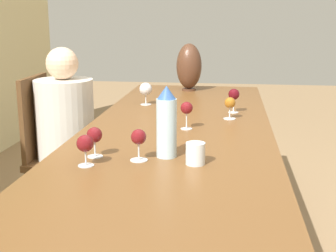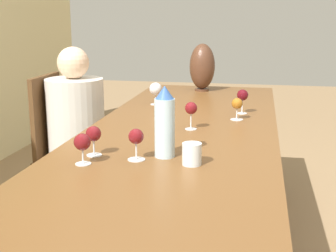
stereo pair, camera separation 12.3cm
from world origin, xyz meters
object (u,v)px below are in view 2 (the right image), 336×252
(water_tumbler, at_px, (192,154))
(wine_glass_0, at_px, (93,135))
(wine_glass_3, at_px, (191,109))
(water_bottle, at_px, (165,123))
(chair_far, at_px, (66,146))
(person_far, at_px, (79,131))
(vase, at_px, (202,67))
(wine_glass_4, at_px, (156,89))
(wine_glass_5, at_px, (237,105))
(wine_glass_6, at_px, (82,143))
(wine_glass_1, at_px, (243,96))
(wine_glass_2, at_px, (136,138))

(water_tumbler, height_order, wine_glass_0, wine_glass_0)
(wine_glass_3, bearing_deg, water_bottle, 175.54)
(chair_far, distance_m, person_far, 0.14)
(vase, height_order, wine_glass_4, vase)
(water_bottle, bearing_deg, wine_glass_3, -4.46)
(vase, distance_m, wine_glass_5, 1.00)
(water_bottle, xyz_separation_m, wine_glass_5, (0.74, -0.25, -0.06))
(wine_glass_0, height_order, wine_glass_4, wine_glass_4)
(wine_glass_3, distance_m, wine_glass_5, 0.34)
(wine_glass_4, xyz_separation_m, wine_glass_6, (-1.24, 0.01, -0.01))
(wine_glass_1, xyz_separation_m, wine_glass_4, (0.17, 0.55, -0.01))
(water_bottle, distance_m, wine_glass_4, 1.12)
(wine_glass_4, height_order, wine_glass_6, wine_glass_4)
(wine_glass_6, bearing_deg, vase, -7.22)
(wine_glass_6, xyz_separation_m, person_far, (1.11, 0.47, -0.25))
(wine_glass_3, relative_size, wine_glass_6, 1.14)
(water_bottle, height_order, vase, vase)
(chair_far, relative_size, person_far, 0.84)
(vase, distance_m, person_far, 1.07)
(wine_glass_1, height_order, wine_glass_3, wine_glass_1)
(water_tumbler, height_order, vase, vase)
(wine_glass_1, distance_m, wine_glass_3, 0.50)
(water_tumbler, relative_size, wine_glass_2, 0.67)
(water_bottle, bearing_deg, person_far, 38.64)
(wine_glass_0, xyz_separation_m, wine_glass_3, (0.52, -0.33, 0.02))
(wine_glass_0, bearing_deg, wine_glass_5, -34.77)
(chair_far, bearing_deg, wine_glass_4, -76.54)
(wine_glass_5, distance_m, wine_glass_6, 1.05)
(wine_glass_5, bearing_deg, wine_glass_3, 140.63)
(wine_glass_2, relative_size, chair_far, 0.13)
(wine_glass_2, height_order, wine_glass_6, wine_glass_2)
(water_bottle, height_order, wine_glass_1, water_bottle)
(water_bottle, relative_size, wine_glass_5, 2.40)
(wine_glass_2, bearing_deg, wine_glass_5, -23.81)
(water_bottle, distance_m, wine_glass_5, 0.78)
(vase, bearing_deg, wine_glass_3, -175.49)
(water_tumbler, xyz_separation_m, chair_far, (1.03, 0.98, -0.31))
(wine_glass_4, xyz_separation_m, chair_far, (-0.14, 0.57, -0.37))
(wine_glass_6, bearing_deg, person_far, 22.89)
(vase, bearing_deg, water_tumbler, -174.13)
(wine_glass_2, distance_m, person_far, 1.24)
(vase, height_order, wine_glass_2, vase)
(wine_glass_5, bearing_deg, chair_far, 79.25)
(water_bottle, xyz_separation_m, vase, (1.69, 0.06, 0.04))
(water_bottle, relative_size, water_tumbler, 3.40)
(water_tumbler, bearing_deg, person_far, 40.55)
(wine_glass_2, bearing_deg, wine_glass_0, 82.53)
(wine_glass_3, distance_m, person_far, 0.96)
(wine_glass_4, bearing_deg, wine_glass_2, -171.20)
(water_bottle, height_order, wine_glass_0, water_bottle)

